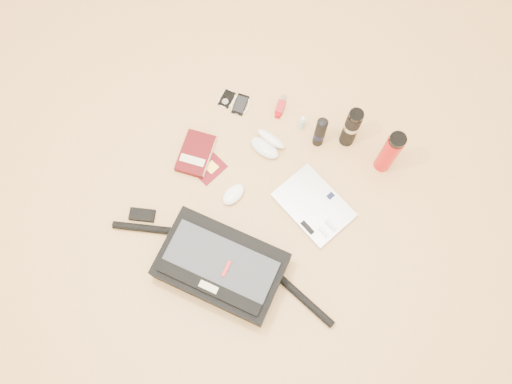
# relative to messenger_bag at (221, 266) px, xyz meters

# --- Properties ---
(ground) EXTENTS (4.00, 4.00, 0.00)m
(ground) POSITION_rel_messenger_bag_xyz_m (-0.00, 0.31, -0.06)
(ground) COLOR tan
(ground) RESTS_ON ground
(messenger_bag) EXTENTS (1.01, 0.33, 0.14)m
(messenger_bag) POSITION_rel_messenger_bag_xyz_m (0.00, 0.00, 0.00)
(messenger_bag) COLOR black
(messenger_bag) RESTS_ON ground
(laptop) EXTENTS (0.37, 0.32, 0.03)m
(laptop) POSITION_rel_messenger_bag_xyz_m (0.22, 0.42, -0.05)
(laptop) COLOR #B0B0B2
(laptop) RESTS_ON ground
(book) EXTENTS (0.17, 0.22, 0.04)m
(book) POSITION_rel_messenger_bag_xyz_m (-0.34, 0.40, -0.05)
(book) COLOR #46080A
(book) RESTS_ON ground
(passport) EXTENTS (0.13, 0.16, 0.01)m
(passport) POSITION_rel_messenger_bag_xyz_m (-0.26, 0.37, -0.06)
(passport) COLOR #51070F
(passport) RESTS_ON ground
(mouse) EXTENTS (0.10, 0.13, 0.04)m
(mouse) POSITION_rel_messenger_bag_xyz_m (-0.11, 0.30, -0.04)
(mouse) COLOR white
(mouse) RESTS_ON ground
(sunglasses_case) EXTENTS (0.17, 0.15, 0.08)m
(sunglasses_case) POSITION_rel_messenger_bag_xyz_m (-0.08, 0.58, -0.03)
(sunglasses_case) COLOR silver
(sunglasses_case) RESTS_ON ground
(ipod) EXTENTS (0.08, 0.09, 0.01)m
(ipod) POSITION_rel_messenger_bag_xyz_m (-0.36, 0.71, -0.06)
(ipod) COLOR black
(ipod) RESTS_ON ground
(phone) EXTENTS (0.09, 0.11, 0.01)m
(phone) POSITION_rel_messenger_bag_xyz_m (-0.29, 0.71, -0.06)
(phone) COLOR black
(phone) RESTS_ON ground
(inhaler) EXTENTS (0.05, 0.12, 0.03)m
(inhaler) POSITION_rel_messenger_bag_xyz_m (-0.11, 0.78, -0.05)
(inhaler) COLOR maroon
(inhaler) RESTS_ON ground
(spray_bottle) EXTENTS (0.03, 0.03, 0.10)m
(spray_bottle) POSITION_rel_messenger_bag_xyz_m (0.02, 0.74, -0.02)
(spray_bottle) COLOR #AAD9E9
(spray_bottle) RESTS_ON ground
(aerosol_can) EXTENTS (0.06, 0.06, 0.21)m
(aerosol_can) POSITION_rel_messenger_bag_xyz_m (0.11, 0.71, 0.04)
(aerosol_can) COLOR black
(aerosol_can) RESTS_ON ground
(thermos_black) EXTENTS (0.07, 0.07, 0.25)m
(thermos_black) POSITION_rel_messenger_bag_xyz_m (0.22, 0.77, 0.06)
(thermos_black) COLOR black
(thermos_black) RESTS_ON ground
(thermos_red) EXTENTS (0.08, 0.08, 0.28)m
(thermos_red) POSITION_rel_messenger_bag_xyz_m (0.41, 0.74, 0.08)
(thermos_red) COLOR #B80B0F
(thermos_red) RESTS_ON ground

